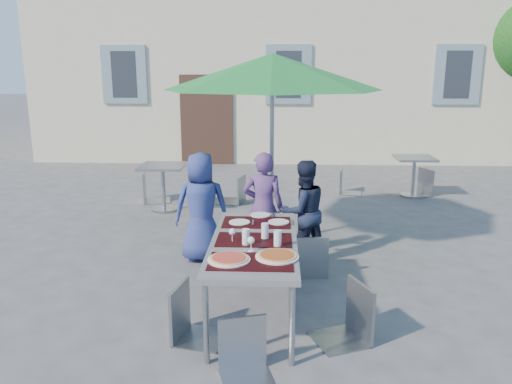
{
  "coord_description": "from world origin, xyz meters",
  "views": [
    {
      "loc": [
        -0.24,
        -4.86,
        2.3
      ],
      "look_at": [
        -0.47,
        0.47,
        0.99
      ],
      "focal_mm": 35.0,
      "sensor_mm": 36.0,
      "label": 1
    }
  ],
  "objects_px": {
    "child_2": "(303,211)",
    "bg_chair_l_1": "(347,167)",
    "child_0": "(201,207)",
    "pizza_near_right": "(277,256)",
    "pizza_near_left": "(229,259)",
    "chair_1": "(251,227)",
    "chair_3": "(189,281)",
    "chair_5": "(245,317)",
    "dining_table": "(254,245)",
    "patio_umbrella": "(272,73)",
    "cafe_table_0": "(163,179)",
    "bg_chair_r_1": "(423,166)",
    "bg_chair_l_0": "(150,168)",
    "chair_4": "(352,279)",
    "cafe_table_1": "(414,170)",
    "child_1": "(263,207)",
    "chair_0": "(226,235)",
    "chair_2": "(309,230)",
    "bg_chair_r_0": "(236,172)"
  },
  "relations": [
    {
      "from": "child_0",
      "to": "bg_chair_l_1",
      "type": "bearing_deg",
      "value": -131.2
    },
    {
      "from": "cafe_table_0",
      "to": "bg_chair_r_0",
      "type": "xyz_separation_m",
      "value": [
        1.17,
        0.54,
        0.01
      ]
    },
    {
      "from": "pizza_near_left",
      "to": "chair_1",
      "type": "height_order",
      "value": "chair_1"
    },
    {
      "from": "chair_1",
      "to": "child_1",
      "type": "bearing_deg",
      "value": 76.23
    },
    {
      "from": "patio_umbrella",
      "to": "cafe_table_0",
      "type": "relative_size",
      "value": 3.61
    },
    {
      "from": "chair_1",
      "to": "patio_umbrella",
      "type": "bearing_deg",
      "value": 79.44
    },
    {
      "from": "child_2",
      "to": "chair_2",
      "type": "height_order",
      "value": "child_2"
    },
    {
      "from": "pizza_near_right",
      "to": "cafe_table_1",
      "type": "height_order",
      "value": "pizza_near_right"
    },
    {
      "from": "cafe_table_1",
      "to": "bg_chair_r_0",
      "type": "bearing_deg",
      "value": -169.13
    },
    {
      "from": "cafe_table_0",
      "to": "bg_chair_r_1",
      "type": "bearing_deg",
      "value": 15.36
    },
    {
      "from": "pizza_near_left",
      "to": "cafe_table_1",
      "type": "distance_m",
      "value": 6.05
    },
    {
      "from": "chair_2",
      "to": "bg_chair_l_0",
      "type": "bearing_deg",
      "value": 129.26
    },
    {
      "from": "pizza_near_left",
      "to": "child_0",
      "type": "distance_m",
      "value": 2.0
    },
    {
      "from": "child_0",
      "to": "bg_chair_l_0",
      "type": "xyz_separation_m",
      "value": [
        -1.35,
        2.78,
        -0.07
      ]
    },
    {
      "from": "child_0",
      "to": "patio_umbrella",
      "type": "height_order",
      "value": "patio_umbrella"
    },
    {
      "from": "child_2",
      "to": "cafe_table_0",
      "type": "height_order",
      "value": "child_2"
    },
    {
      "from": "chair_1",
      "to": "chair_4",
      "type": "xyz_separation_m",
      "value": [
        0.93,
        -1.34,
        -0.03
      ]
    },
    {
      "from": "child_2",
      "to": "bg_chair_l_1",
      "type": "distance_m",
      "value": 3.66
    },
    {
      "from": "cafe_table_0",
      "to": "bg_chair_r_1",
      "type": "height_order",
      "value": "bg_chair_r_1"
    },
    {
      "from": "child_0",
      "to": "bg_chair_l_1",
      "type": "height_order",
      "value": "child_0"
    },
    {
      "from": "chair_1",
      "to": "bg_chair_r_0",
      "type": "bearing_deg",
      "value": 97.7
    },
    {
      "from": "child_2",
      "to": "cafe_table_1",
      "type": "xyz_separation_m",
      "value": [
        2.21,
        3.34,
        -0.12
      ]
    },
    {
      "from": "child_2",
      "to": "pizza_near_right",
      "type": "bearing_deg",
      "value": 55.7
    },
    {
      "from": "chair_4",
      "to": "bg_chair_l_0",
      "type": "height_order",
      "value": "bg_chair_l_0"
    },
    {
      "from": "child_1",
      "to": "patio_umbrella",
      "type": "distance_m",
      "value": 1.71
    },
    {
      "from": "pizza_near_left",
      "to": "bg_chair_r_0",
      "type": "height_order",
      "value": "bg_chair_r_0"
    },
    {
      "from": "child_1",
      "to": "chair_4",
      "type": "height_order",
      "value": "child_1"
    },
    {
      "from": "dining_table",
      "to": "patio_umbrella",
      "type": "height_order",
      "value": "patio_umbrella"
    },
    {
      "from": "child_0",
      "to": "chair_5",
      "type": "height_order",
      "value": "child_0"
    },
    {
      "from": "chair_0",
      "to": "chair_2",
      "type": "xyz_separation_m",
      "value": [
        0.94,
        0.07,
        0.05
      ]
    },
    {
      "from": "pizza_near_left",
      "to": "child_2",
      "type": "height_order",
      "value": "child_2"
    },
    {
      "from": "chair_5",
      "to": "cafe_table_0",
      "type": "distance_m",
      "value": 4.92
    },
    {
      "from": "pizza_near_left",
      "to": "child_0",
      "type": "relative_size",
      "value": 0.27
    },
    {
      "from": "chair_2",
      "to": "bg_chair_l_1",
      "type": "xyz_separation_m",
      "value": [
        0.95,
        3.99,
        -0.03
      ]
    },
    {
      "from": "chair_1",
      "to": "cafe_table_1",
      "type": "xyz_separation_m",
      "value": [
        2.82,
        3.86,
        -0.08
      ]
    },
    {
      "from": "bg_chair_l_1",
      "to": "child_0",
      "type": "bearing_deg",
      "value": -122.2
    },
    {
      "from": "chair_1",
      "to": "bg_chair_r_1",
      "type": "distance_m",
      "value": 4.97
    },
    {
      "from": "pizza_near_left",
      "to": "bg_chair_l_0",
      "type": "relative_size",
      "value": 0.35
    },
    {
      "from": "child_2",
      "to": "chair_1",
      "type": "relative_size",
      "value": 1.26
    },
    {
      "from": "child_2",
      "to": "chair_1",
      "type": "xyz_separation_m",
      "value": [
        -0.61,
        -0.52,
        -0.04
      ]
    },
    {
      "from": "dining_table",
      "to": "cafe_table_0",
      "type": "xyz_separation_m",
      "value": [
        -1.69,
        3.6,
        -0.15
      ]
    },
    {
      "from": "pizza_near_right",
      "to": "bg_chair_l_0",
      "type": "height_order",
      "value": "bg_chair_l_0"
    },
    {
      "from": "child_0",
      "to": "chair_3",
      "type": "relative_size",
      "value": 1.46
    },
    {
      "from": "bg_chair_r_0",
      "to": "cafe_table_1",
      "type": "relative_size",
      "value": 1.27
    },
    {
      "from": "dining_table",
      "to": "chair_2",
      "type": "xyz_separation_m",
      "value": [
        0.58,
        0.95,
        -0.15
      ]
    },
    {
      "from": "chair_2",
      "to": "cafe_table_0",
      "type": "distance_m",
      "value": 3.48
    },
    {
      "from": "dining_table",
      "to": "bg_chair_r_1",
      "type": "relative_size",
      "value": 1.95
    },
    {
      "from": "pizza_near_right",
      "to": "bg_chair_l_0",
      "type": "bearing_deg",
      "value": 116.21
    },
    {
      "from": "child_0",
      "to": "child_1",
      "type": "relative_size",
      "value": 1.0
    },
    {
      "from": "bg_chair_l_0",
      "to": "bg_chair_r_1",
      "type": "relative_size",
      "value": 1.09
    }
  ]
}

